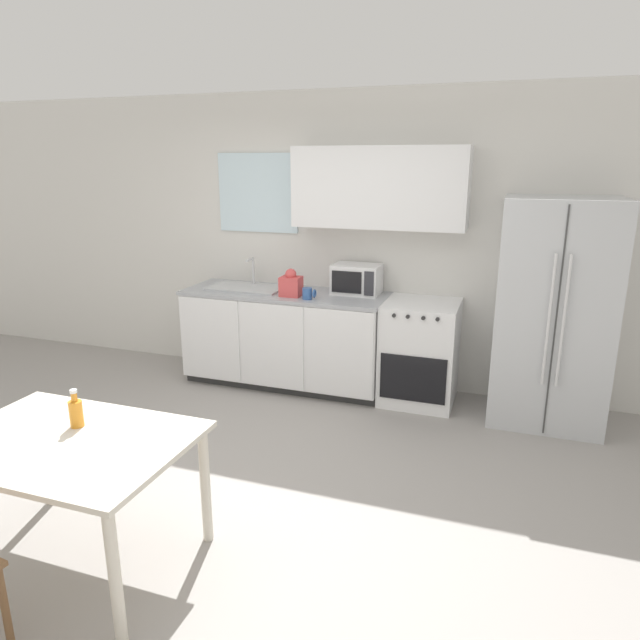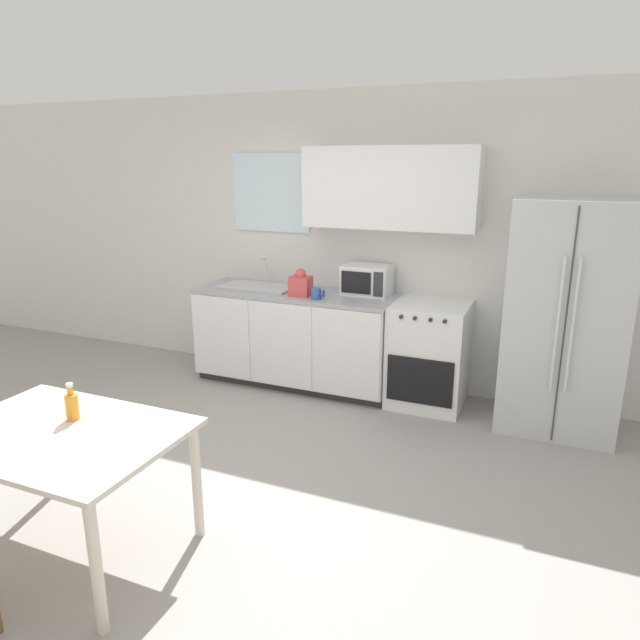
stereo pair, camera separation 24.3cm
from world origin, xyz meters
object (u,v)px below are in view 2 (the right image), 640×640
object	(u,v)px
refrigerator	(565,318)
coffee_mug	(317,293)
microwave	(367,280)
oven_range	(429,355)
dining_table	(62,447)
drink_bottle	(72,405)

from	to	relation	value
refrigerator	coffee_mug	bearing A→B (deg)	-174.74
microwave	coffee_mug	size ratio (longest dim) A/B	3.56
oven_range	coffee_mug	bearing A→B (deg)	-166.99
microwave	coffee_mug	bearing A→B (deg)	-134.43
microwave	coffee_mug	world-z (taller)	microwave
dining_table	drink_bottle	xyz separation A→B (m)	(-0.05, 0.14, 0.17)
refrigerator	dining_table	size ratio (longest dim) A/B	1.46
refrigerator	dining_table	xyz separation A→B (m)	(-2.40, -2.70, -0.28)
dining_table	drink_bottle	world-z (taller)	drink_bottle
oven_range	microwave	size ratio (longest dim) A/B	2.13
refrigerator	drink_bottle	xyz separation A→B (m)	(-2.45, -2.56, -0.11)
refrigerator	coffee_mug	world-z (taller)	refrigerator
coffee_mug	dining_table	bearing A→B (deg)	-98.73
coffee_mug	drink_bottle	size ratio (longest dim) A/B	0.57
oven_range	coffee_mug	distance (m)	1.11
oven_range	drink_bottle	bearing A→B (deg)	-118.31
dining_table	drink_bottle	size ratio (longest dim) A/B	5.92
refrigerator	dining_table	world-z (taller)	refrigerator
coffee_mug	drink_bottle	world-z (taller)	coffee_mug
oven_range	refrigerator	size ratio (longest dim) A/B	0.50
microwave	dining_table	xyz separation A→B (m)	(-0.73, -2.87, -0.41)
refrigerator	coffee_mug	size ratio (longest dim) A/B	15.22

